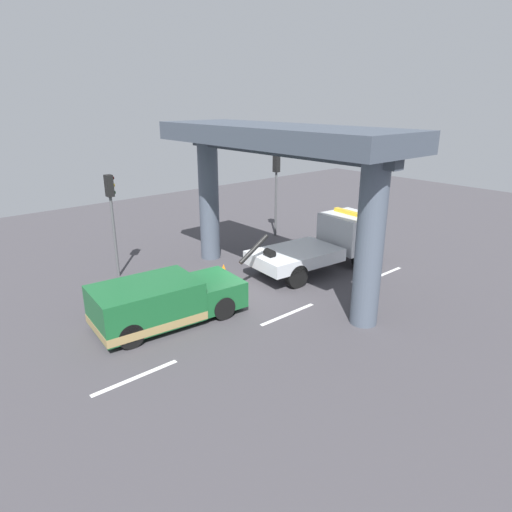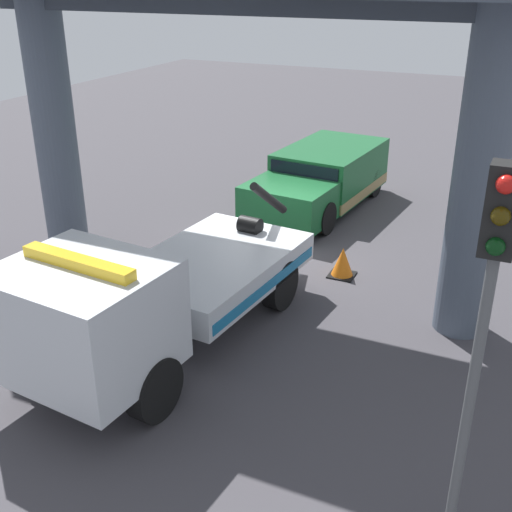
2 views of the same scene
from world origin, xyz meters
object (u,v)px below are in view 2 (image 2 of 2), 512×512
at_px(towed_van_green, 322,179).
at_px(traffic_cone_orange, 343,263).
at_px(tow_truck_white, 148,296).
at_px(traffic_light_far, 489,287).

relative_size(towed_van_green, traffic_cone_orange, 8.24).
bearing_deg(traffic_cone_orange, tow_truck_white, -24.11).
distance_m(tow_truck_white, traffic_cone_orange, 4.96).
distance_m(tow_truck_white, towed_van_green, 8.55).
xyz_separation_m(towed_van_green, traffic_light_far, (10.25, 5.16, 2.51)).
bearing_deg(tow_truck_white, traffic_cone_orange, 155.89).
bearing_deg(traffic_light_far, towed_van_green, -153.28).
bearing_deg(towed_van_green, traffic_cone_orange, 25.12).
bearing_deg(traffic_cone_orange, traffic_light_far, 27.76).
bearing_deg(traffic_light_far, tow_truck_white, -108.06).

